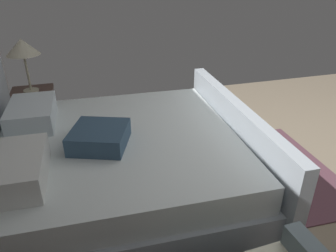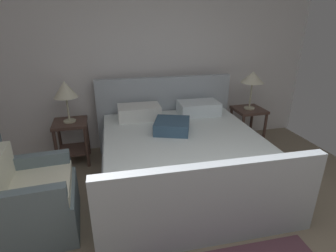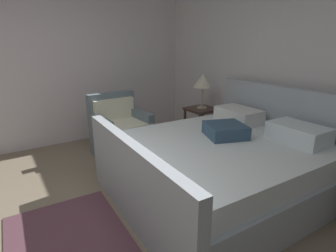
{
  "view_description": "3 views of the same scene",
  "coord_description": "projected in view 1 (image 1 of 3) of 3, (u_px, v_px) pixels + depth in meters",
  "views": [
    {
      "loc": [
        -2.13,
        1.86,
        1.86
      ],
      "look_at": [
        0.06,
        1.23,
        0.68
      ],
      "focal_mm": 34.09,
      "sensor_mm": 36.0,
      "label": 1
    },
    {
      "loc": [
        -0.77,
        -1.06,
        1.87
      ],
      "look_at": [
        -0.08,
        1.62,
        0.76
      ],
      "focal_mm": 28.41,
      "sensor_mm": 36.0,
      "label": 2
    },
    {
      "loc": [
        1.97,
        -0.26,
        1.6
      ],
      "look_at": [
        -0.33,
        1.25,
        0.74
      ],
      "focal_mm": 28.46,
      "sensor_mm": 36.0,
      "label": 3
    }
  ],
  "objects": [
    {
      "name": "ground_plane",
      "position": [
        289.0,
        175.0,
        3.14
      ],
      "size": [
        4.96,
        5.67,
        0.02
      ],
      "primitive_type": "cube",
      "color": "#7A6C59"
    },
    {
      "name": "bed",
      "position": [
        115.0,
        166.0,
        2.64
      ],
      "size": [
        2.06,
        2.18,
        1.1
      ],
      "color": "#A4ADB6",
      "rests_on": "ground"
    },
    {
      "name": "nightstand_right",
      "position": [
        35.0,
        108.0,
        3.56
      ],
      "size": [
        0.44,
        0.44,
        0.6
      ],
      "color": "#4A342C",
      "rests_on": "ground"
    },
    {
      "name": "table_lamp_right",
      "position": [
        22.0,
        48.0,
        3.25
      ],
      "size": [
        0.34,
        0.34,
        0.57
      ],
      "color": "#B7B293",
      "rests_on": "nightstand_right"
    },
    {
      "name": "area_rug",
      "position": [
        280.0,
        169.0,
        3.2
      ],
      "size": [
        1.56,
        1.0,
        0.01
      ],
      "primitive_type": "cube",
      "rotation": [
        0.0,
        0.0,
        -0.04
      ],
      "color": "#573540",
      "rests_on": "ground"
    }
  ]
}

